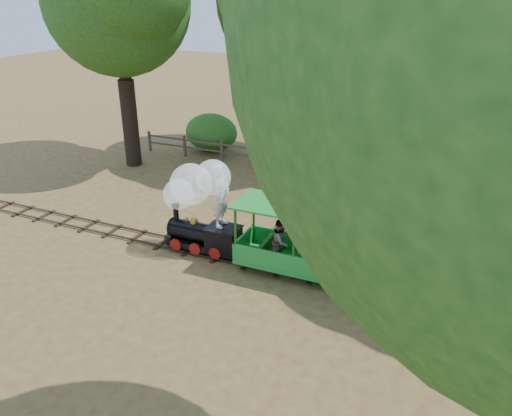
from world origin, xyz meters
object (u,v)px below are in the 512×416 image
at_px(carriage_front, 301,248).
at_px(locomotive, 199,199).
at_px(fence, 326,163).
at_px(carriage_rear, 450,278).

bearing_deg(carriage_front, locomotive, 178.48).
bearing_deg(carriage_front, fence, 101.24).
bearing_deg(locomotive, carriage_front, -1.52).
relative_size(carriage_front, fence, 0.21).
relative_size(locomotive, carriage_front, 0.81).
distance_m(locomotive, carriage_rear, 7.24).
height_order(carriage_front, carriage_rear, same).
height_order(locomotive, fence, locomotive).
bearing_deg(fence, carriage_front, -78.76).
distance_m(carriage_front, fence, 8.17).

